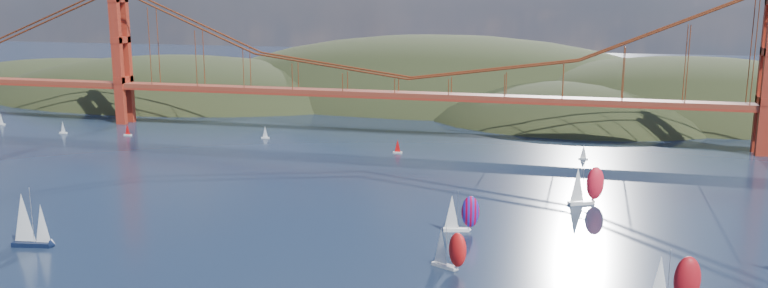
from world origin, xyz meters
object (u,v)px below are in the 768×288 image
racer_0 (449,248)px  racer_3 (586,184)px  racer_rwb (461,212)px  racer_1 (673,281)px  sloop_navy (29,220)px

racer_0 → racer_3: size_ratio=0.81×
racer_3 → racer_rwb: bearing=-160.5°
racer_0 → racer_3: racer_3 is taller
racer_0 → racer_3: 59.74m
racer_0 → racer_3: bearing=90.3°
racer_1 → racer_0: bearing=146.4°
racer_3 → racer_rwb: size_ratio=1.17×
racer_1 → racer_rwb: 53.28m
racer_rwb → racer_3: bearing=33.1°
racer_1 → sloop_navy: bearing=159.8°
racer_rwb → sloop_navy: bearing=-173.4°
sloop_navy → racer_rwb: bearing=10.8°
sloop_navy → racer_3: bearing=18.7°
racer_1 → racer_3: (-13.91, 63.33, 0.05)m
sloop_navy → racer_rwb: sloop_navy is taller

